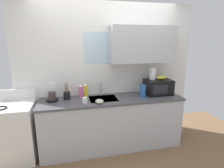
{
  "coord_description": "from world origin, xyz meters",
  "views": [
    {
      "loc": [
        -0.66,
        -2.83,
        1.86
      ],
      "look_at": [
        0.0,
        0.0,
        1.15
      ],
      "focal_mm": 28.81,
      "sensor_mm": 36.0,
      "label": 1
    }
  ],
  "objects_px": {
    "microwave": "(158,87)",
    "dish_soap_bottle_yellow": "(85,90)",
    "stove_range": "(16,132)",
    "small_bowl": "(99,101)",
    "paper_towel_roll": "(153,73)",
    "banana_bunch": "(161,78)",
    "coffee_maker": "(52,94)",
    "dish_soap_bottle_pink": "(81,92)",
    "cereal_canister": "(143,91)",
    "utensil_crock": "(67,95)",
    "mug_white": "(85,100)"
  },
  "relations": [
    {
      "from": "banana_bunch",
      "to": "cereal_canister",
      "type": "xyz_separation_m",
      "value": [
        -0.39,
        -0.1,
        -0.2
      ]
    },
    {
      "from": "dish_soap_bottle_yellow",
      "to": "cereal_canister",
      "type": "bearing_deg",
      "value": -14.01
    },
    {
      "from": "utensil_crock",
      "to": "microwave",
      "type": "bearing_deg",
      "value": -2.53
    },
    {
      "from": "stove_range",
      "to": "paper_towel_roll",
      "type": "xyz_separation_m",
      "value": [
        2.33,
        0.1,
        0.82
      ]
    },
    {
      "from": "microwave",
      "to": "dish_soap_bottle_yellow",
      "type": "height_order",
      "value": "microwave"
    },
    {
      "from": "stove_range",
      "to": "utensil_crock",
      "type": "distance_m",
      "value": 0.97
    },
    {
      "from": "mug_white",
      "to": "paper_towel_roll",
      "type": "bearing_deg",
      "value": 10.93
    },
    {
      "from": "paper_towel_roll",
      "to": "utensil_crock",
      "type": "height_order",
      "value": "paper_towel_roll"
    },
    {
      "from": "dish_soap_bottle_pink",
      "to": "cereal_canister",
      "type": "distance_m",
      "value": 1.06
    },
    {
      "from": "banana_bunch",
      "to": "utensil_crock",
      "type": "height_order",
      "value": "banana_bunch"
    },
    {
      "from": "stove_range",
      "to": "dish_soap_bottle_pink",
      "type": "height_order",
      "value": "dish_soap_bottle_pink"
    },
    {
      "from": "cereal_canister",
      "to": "dish_soap_bottle_yellow",
      "type": "bearing_deg",
      "value": 165.99
    },
    {
      "from": "dish_soap_bottle_yellow",
      "to": "cereal_canister",
      "type": "relative_size",
      "value": 1.13
    },
    {
      "from": "utensil_crock",
      "to": "small_bowl",
      "type": "xyz_separation_m",
      "value": [
        0.5,
        -0.32,
        -0.04
      ]
    },
    {
      "from": "paper_towel_roll",
      "to": "small_bowl",
      "type": "bearing_deg",
      "value": -163.65
    },
    {
      "from": "dish_soap_bottle_yellow",
      "to": "utensil_crock",
      "type": "relative_size",
      "value": 0.85
    },
    {
      "from": "small_bowl",
      "to": "microwave",
      "type": "bearing_deg",
      "value": 12.48
    },
    {
      "from": "paper_towel_roll",
      "to": "dish_soap_bottle_yellow",
      "type": "distance_m",
      "value": 1.24
    },
    {
      "from": "dish_soap_bottle_pink",
      "to": "microwave",
      "type": "bearing_deg",
      "value": -3.83
    },
    {
      "from": "mug_white",
      "to": "utensil_crock",
      "type": "distance_m",
      "value": 0.38
    },
    {
      "from": "coffee_maker",
      "to": "utensil_crock",
      "type": "distance_m",
      "value": 0.23
    },
    {
      "from": "coffee_maker",
      "to": "dish_soap_bottle_pink",
      "type": "xyz_separation_m",
      "value": [
        0.46,
        0.03,
        0.01
      ]
    },
    {
      "from": "paper_towel_roll",
      "to": "dish_soap_bottle_yellow",
      "type": "bearing_deg",
      "value": 175.71
    },
    {
      "from": "stove_range",
      "to": "small_bowl",
      "type": "height_order",
      "value": "stove_range"
    },
    {
      "from": "paper_towel_roll",
      "to": "small_bowl",
      "type": "relative_size",
      "value": 1.69
    },
    {
      "from": "stove_range",
      "to": "utensil_crock",
      "type": "bearing_deg",
      "value": 8.17
    },
    {
      "from": "microwave",
      "to": "dish_soap_bottle_pink",
      "type": "relative_size",
      "value": 1.94
    },
    {
      "from": "stove_range",
      "to": "microwave",
      "type": "xyz_separation_m",
      "value": [
        2.43,
        0.04,
        0.58
      ]
    },
    {
      "from": "banana_bunch",
      "to": "dish_soap_bottle_yellow",
      "type": "height_order",
      "value": "banana_bunch"
    },
    {
      "from": "dish_soap_bottle_pink",
      "to": "cereal_canister",
      "type": "xyz_separation_m",
      "value": [
        1.05,
        -0.19,
        -0.01
      ]
    },
    {
      "from": "microwave",
      "to": "paper_towel_roll",
      "type": "distance_m",
      "value": 0.27
    },
    {
      "from": "mug_white",
      "to": "small_bowl",
      "type": "distance_m",
      "value": 0.23
    },
    {
      "from": "mug_white",
      "to": "stove_range",
      "type": "bearing_deg",
      "value": 172.47
    },
    {
      "from": "coffee_maker",
      "to": "paper_towel_roll",
      "type": "bearing_deg",
      "value": -0.27
    },
    {
      "from": "dish_soap_bottle_pink",
      "to": "small_bowl",
      "type": "relative_size",
      "value": 1.82
    },
    {
      "from": "microwave",
      "to": "paper_towel_roll",
      "type": "height_order",
      "value": "paper_towel_roll"
    },
    {
      "from": "stove_range",
      "to": "mug_white",
      "type": "bearing_deg",
      "value": -7.53
    },
    {
      "from": "small_bowl",
      "to": "stove_range",
      "type": "bearing_deg",
      "value": 171.14
    },
    {
      "from": "stove_range",
      "to": "microwave",
      "type": "height_order",
      "value": "microwave"
    },
    {
      "from": "cereal_canister",
      "to": "microwave",
      "type": "bearing_deg",
      "value": 16.17
    },
    {
      "from": "microwave",
      "to": "mug_white",
      "type": "xyz_separation_m",
      "value": [
        -1.34,
        -0.19,
        -0.09
      ]
    },
    {
      "from": "stove_range",
      "to": "utensil_crock",
      "type": "height_order",
      "value": "utensil_crock"
    },
    {
      "from": "coffee_maker",
      "to": "cereal_canister",
      "type": "xyz_separation_m",
      "value": [
        1.51,
        -0.16,
        0.0
      ]
    },
    {
      "from": "coffee_maker",
      "to": "small_bowl",
      "type": "xyz_separation_m",
      "value": [
        0.73,
        -0.31,
        -0.07
      ]
    },
    {
      "from": "stove_range",
      "to": "small_bowl",
      "type": "distance_m",
      "value": 1.4
    },
    {
      "from": "coffee_maker",
      "to": "small_bowl",
      "type": "relative_size",
      "value": 2.15
    },
    {
      "from": "stove_range",
      "to": "coffee_maker",
      "type": "distance_m",
      "value": 0.8
    },
    {
      "from": "banana_bunch",
      "to": "coffee_maker",
      "type": "height_order",
      "value": "banana_bunch"
    },
    {
      "from": "paper_towel_roll",
      "to": "dish_soap_bottle_pink",
      "type": "bearing_deg",
      "value": 178.17
    },
    {
      "from": "banana_bunch",
      "to": "paper_towel_roll",
      "type": "distance_m",
      "value": 0.18
    }
  ]
}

